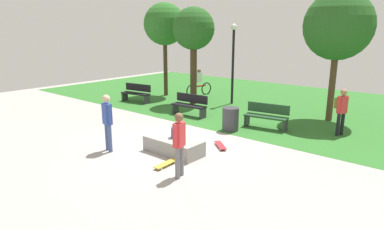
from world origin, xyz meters
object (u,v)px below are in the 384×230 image
Objects in this scene: tree_broad_elm at (165,25)px; tree_slender_maple at (338,26)px; park_bench_near_path at (136,93)px; trash_bin at (230,119)px; skateboard_spare at (220,145)px; skateboard_by_ledge at (166,164)px; pedestrian_with_backpack at (341,108)px; lamp_post at (233,56)px; park_bench_far_left at (267,116)px; skater_performing_trick at (179,140)px; backpack_on_ledge at (176,132)px; park_bench_far_right at (190,105)px; skater_watching at (107,118)px; cyclist_on_bicycle at (199,84)px; concrete_ledge at (174,146)px; tree_tall_oak at (194,30)px.

tree_slender_maple is at bearing 2.54° from tree_broad_elm.
trash_bin is at bearing -9.75° from park_bench_near_path.
trash_bin is (-0.78, 1.72, 0.36)m from skateboard_spare.
pedestrian_with_backpack is (2.70, 5.84, 0.92)m from skateboard_by_ledge.
lamp_post reaches higher than trash_bin.
park_bench_near_path is 1.00× the size of park_bench_far_left.
tree_broad_elm is at bearing 136.10° from skater_performing_trick.
backpack_on_ledge is at bearing -108.76° from tree_slender_maple.
skateboard_spare is (-0.49, 2.44, -0.89)m from skater_performing_trick.
park_bench_far_left is at bearing 52.63° from trash_bin.
park_bench_far_left is (0.86, 4.04, -0.13)m from backpack_on_ledge.
pedestrian_with_backpack is at bearing 65.18° from skateboard_by_ledge.
tree_slender_maple is 5.91× the size of trash_bin.
backpack_on_ledge is at bearing -54.95° from park_bench_far_right.
park_bench_far_right is at bearing 100.88° from skater_watching.
skater_performing_trick is 0.91× the size of cyclist_on_bicycle.
tree_slender_maple is at bearing 27.39° from backpack_on_ledge.
tree_broad_elm is (-6.58, 6.31, 3.23)m from backpack_on_ledge.
tree_broad_elm is (-7.10, 7.27, 3.78)m from skateboard_by_ledge.
park_bench_far_left reaches higher than skateboard_by_ledge.
skater_watching is at bearing -134.52° from skateboard_spare.
skater_performing_trick reaches higher than park_bench_far_left.
skater_performing_trick is 9.34m from park_bench_near_path.
skateboard_spare is 0.45× the size of pedestrian_with_backpack.
skater_performing_trick reaches higher than skateboard_spare.
park_bench_far_right is 0.98× the size of park_bench_near_path.
concrete_ledge is 2.43× the size of skateboard_spare.
pedestrian_with_backpack is at bearing 56.37° from skateboard_spare.
tree_broad_elm is 10.31m from pedestrian_with_backpack.
skateboard_by_ledge and skateboard_spare have the same top height.
pedestrian_with_backpack is (5.78, 1.23, 0.50)m from park_bench_far_right.
park_bench_near_path is at bearing -144.41° from lamp_post.
backpack_on_ledge is 5.86m from pedestrian_with_backpack.
cyclist_on_bicycle is (-5.09, 4.50, 0.21)m from trash_bin.
backpack_on_ledge is 0.43× the size of skateboard_spare.
park_bench_near_path reaches higher than backpack_on_ledge.
concrete_ledge is 7.76m from tree_tall_oak.
tree_slender_maple reaches higher than skater_watching.
skater_performing_trick is at bearing -88.30° from backpack_on_ledge.
skater_watching is at bearing 173.52° from backpack_on_ledge.
cyclist_on_bicycle is (-7.37, 0.72, -3.07)m from tree_slender_maple.
skateboard_spare is 1.92m from trash_bin.
park_bench_far_right is 6.56m from tree_slender_maple.
skateboard_spare is 0.45× the size of park_bench_near_path.
tree_slender_maple is at bearing 82.75° from skater_performing_trick.
park_bench_far_left is (0.84, 4.16, 0.25)m from concrete_ledge.
tree_broad_elm is at bearing 152.77° from trash_bin.
skater_watching is at bearing -79.12° from park_bench_far_right.
trash_bin is (0.00, 2.92, -0.19)m from backpack_on_ledge.
park_bench_far_right reaches higher than skateboard_by_ledge.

